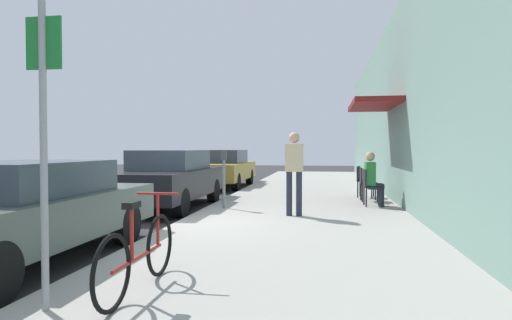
% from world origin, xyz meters
% --- Properties ---
extents(ground_plane, '(60.00, 60.00, 0.00)m').
position_xyz_m(ground_plane, '(0.00, 0.00, 0.00)').
color(ground_plane, '#2D2D30').
extents(sidewalk_slab, '(4.50, 32.00, 0.12)m').
position_xyz_m(sidewalk_slab, '(2.25, 2.00, 0.06)').
color(sidewalk_slab, '#9E9B93').
rests_on(sidewalk_slab, ground_plane).
extents(building_facade, '(1.40, 32.00, 5.10)m').
position_xyz_m(building_facade, '(4.64, 2.01, 2.55)').
color(building_facade, gray).
rests_on(building_facade, ground_plane).
extents(parked_car_0, '(1.80, 4.40, 1.32)m').
position_xyz_m(parked_car_0, '(-1.10, -2.82, 0.70)').
color(parked_car_0, '#47514C').
rests_on(parked_car_0, ground_plane).
extents(parked_car_1, '(1.80, 4.40, 1.45)m').
position_xyz_m(parked_car_1, '(-1.10, 2.48, 0.75)').
color(parked_car_1, black).
rests_on(parked_car_1, ground_plane).
extents(parked_car_2, '(1.80, 4.40, 1.43)m').
position_xyz_m(parked_car_2, '(-1.10, 8.34, 0.74)').
color(parked_car_2, '#A58433').
rests_on(parked_car_2, ground_plane).
extents(parking_meter, '(0.12, 0.10, 1.32)m').
position_xyz_m(parking_meter, '(0.45, 1.89, 0.89)').
color(parking_meter, slate).
rests_on(parking_meter, sidewalk_slab).
extents(street_sign, '(0.32, 0.06, 2.60)m').
position_xyz_m(street_sign, '(0.40, -4.43, 1.64)').
color(street_sign, gray).
rests_on(street_sign, sidewalk_slab).
extents(bicycle_0, '(0.46, 1.71, 0.90)m').
position_xyz_m(bicycle_0, '(0.98, -3.86, 0.48)').
color(bicycle_0, black).
rests_on(bicycle_0, sidewalk_slab).
extents(cafe_chair_0, '(0.46, 0.46, 0.87)m').
position_xyz_m(cafe_chair_0, '(3.81, 2.76, 0.62)').
color(cafe_chair_0, black).
rests_on(cafe_chair_0, sidewalk_slab).
extents(seated_patron_0, '(0.44, 0.37, 1.29)m').
position_xyz_m(seated_patron_0, '(3.87, 2.76, 0.82)').
color(seated_patron_0, '#232838').
rests_on(seated_patron_0, sidewalk_slab).
extents(cafe_chair_1, '(0.45, 0.45, 0.87)m').
position_xyz_m(cafe_chair_1, '(3.81, 3.74, 0.62)').
color(cafe_chair_1, black).
rests_on(cafe_chair_1, sidewalk_slab).
extents(cafe_chair_2, '(0.53, 0.53, 0.87)m').
position_xyz_m(cafe_chair_2, '(3.81, 4.61, 0.62)').
color(cafe_chair_2, black).
rests_on(cafe_chair_2, sidewalk_slab).
extents(pedestrian_standing, '(0.36, 0.22, 1.70)m').
position_xyz_m(pedestrian_standing, '(2.13, 0.99, 1.12)').
color(pedestrian_standing, '#232838').
rests_on(pedestrian_standing, sidewalk_slab).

